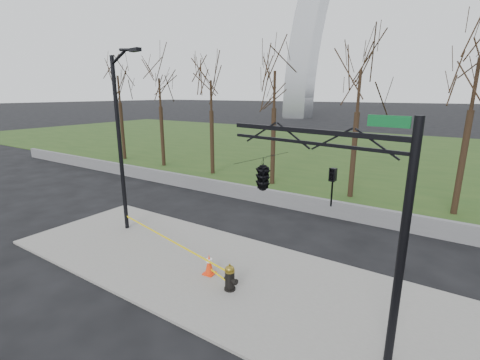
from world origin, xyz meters
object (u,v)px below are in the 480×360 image
Objects in this scene: traffic_cone at (209,264)px; traffic_signal_mast at (284,178)px; street_light at (121,133)px; fire_hydrant at (230,278)px.

traffic_signal_mast reaches higher than traffic_cone.
street_light is 8.88m from traffic_signal_mast.
traffic_cone is at bearing -0.16° from street_light.
traffic_signal_mast is at bearing 14.83° from fire_hydrant.
fire_hydrant is at bearing -165.80° from traffic_signal_mast.
fire_hydrant is at bearing -18.98° from traffic_cone.
street_light reaches higher than traffic_signal_mast.
street_light is at bearing 168.89° from traffic_cone.
fire_hydrant is at bearing -1.55° from street_light.
traffic_signal_mast reaches higher than fire_hydrant.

